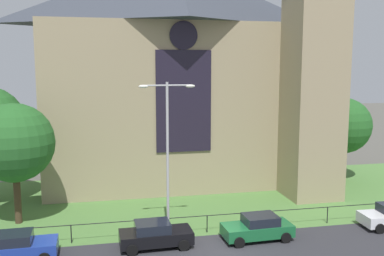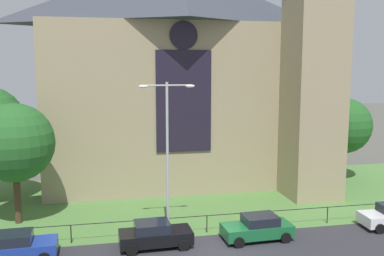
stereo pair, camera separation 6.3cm
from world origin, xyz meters
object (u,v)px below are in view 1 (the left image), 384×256
object	(u,v)px
tree_left_near	(14,143)
parked_car_blue	(16,247)
tree_right_far	(343,126)
parked_car_black	(155,235)
church_building	(181,68)
streetlamp_near	(167,142)
parked_car_green	(258,228)

from	to	relation	value
tree_left_near	parked_car_blue	bearing A→B (deg)	-81.17
tree_right_far	parked_car_black	xyz separation A→B (m)	(-18.94, -12.04, -4.23)
church_building	streetlamp_near	distance (m)	14.52
parked_car_blue	parked_car_black	xyz separation A→B (m)	(7.58, 0.18, 0.00)
tree_left_near	tree_right_far	distance (m)	28.15
parked_car_black	tree_left_near	bearing A→B (deg)	144.31
tree_left_near	parked_car_black	xyz separation A→B (m)	(8.51, -5.79, -4.71)
tree_right_far	parked_car_blue	distance (m)	29.50
church_building	parked_car_green	distance (m)	17.95
church_building	parked_car_green	xyz separation A→B (m)	(1.97, -15.09, -9.53)
church_building	parked_car_blue	world-z (taller)	church_building
church_building	parked_car_blue	xyz separation A→B (m)	(-11.84, -15.12, -9.53)
church_building	parked_car_black	world-z (taller)	church_building
church_building	tree_left_near	bearing A→B (deg)	-144.39
parked_car_green	parked_car_blue	bearing A→B (deg)	-2.25
tree_left_near	tree_right_far	world-z (taller)	tree_left_near
parked_car_blue	parked_car_green	xyz separation A→B (m)	(13.81, 0.03, 0.00)
tree_left_near	parked_car_green	distance (m)	16.58
church_building	parked_car_blue	distance (m)	21.43
tree_left_near	parked_car_black	world-z (taller)	tree_left_near
church_building	tree_left_near	size ratio (longest dim) A/B	3.22
parked_car_blue	parked_car_black	distance (m)	7.58
streetlamp_near	parked_car_blue	bearing A→B (deg)	-169.11
parked_car_black	parked_car_green	size ratio (longest dim) A/B	0.99
parked_car_black	parked_car_blue	bearing A→B (deg)	179.93
tree_right_far	parked_car_black	size ratio (longest dim) A/B	1.79
tree_right_far	streetlamp_near	bearing A→B (deg)	-149.51
tree_right_far	parked_car_blue	xyz separation A→B (m)	(-26.52, -12.22, -4.23)
streetlamp_near	tree_right_far	bearing A→B (deg)	30.49
parked_car_green	tree_right_far	bearing A→B (deg)	-138.56
tree_left_near	tree_right_far	size ratio (longest dim) A/B	1.06
church_building	parked_car_green	bearing A→B (deg)	-82.55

